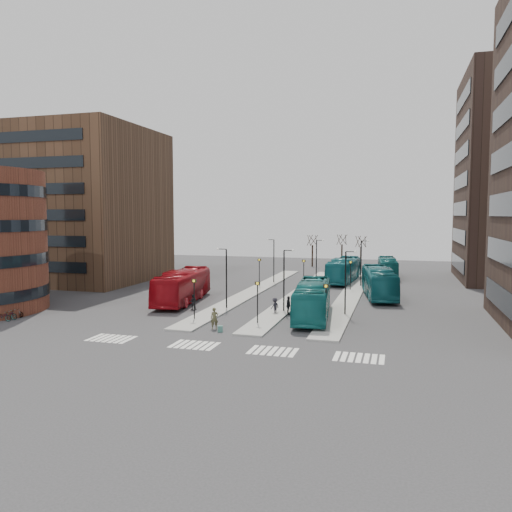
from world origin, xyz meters
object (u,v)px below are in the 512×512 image
(traveller, at_px, (214,318))
(bicycle_mid, at_px, (16,313))
(commuter_c, at_px, (275,306))
(commuter_a, at_px, (193,302))
(teal_bus_c, at_px, (379,282))
(teal_bus_b, at_px, (344,270))
(bicycle_far, at_px, (9,315))
(bicycle_near, at_px, (3,316))
(red_bus, at_px, (183,286))
(suitcase, at_px, (220,329))
(teal_bus_d, at_px, (388,267))
(teal_bus_a, at_px, (312,300))
(commuter_b, at_px, (288,305))

(traveller, height_order, bicycle_mid, traveller)
(traveller, bearing_deg, commuter_c, 41.50)
(commuter_a, bearing_deg, teal_bus_c, -161.28)
(teal_bus_b, xyz_separation_m, bicycle_far, (-26.92, -34.25, -1.29))
(traveller, bearing_deg, bicycle_near, 161.70)
(commuter_c, distance_m, bicycle_mid, 24.45)
(red_bus, relative_size, bicycle_near, 7.57)
(traveller, distance_m, bicycle_far, 19.68)
(suitcase, xyz_separation_m, teal_bus_d, (12.40, 40.96, 1.27))
(traveller, bearing_deg, teal_bus_d, 46.65)
(teal_bus_c, relative_size, bicycle_near, 7.40)
(commuter_c, bearing_deg, traveller, 6.25)
(teal_bus_c, xyz_separation_m, bicycle_far, (-32.27, -22.30, -1.29))
(teal_bus_c, bearing_deg, teal_bus_b, 105.34)
(red_bus, distance_m, teal_bus_a, 15.76)
(teal_bus_a, relative_size, commuter_a, 7.85)
(traveller, xyz_separation_m, bicycle_far, (-19.61, -1.61, -0.46))
(teal_bus_b, distance_m, commuter_c, 25.26)
(teal_bus_a, distance_m, traveller, 9.96)
(teal_bus_a, height_order, teal_bus_d, teal_bus_a)
(red_bus, distance_m, bicycle_mid, 16.72)
(teal_bus_b, height_order, commuter_c, teal_bus_b)
(bicycle_near, distance_m, bicycle_far, 0.72)
(teal_bus_d, distance_m, commuter_c, 33.88)
(commuter_b, relative_size, bicycle_far, 1.04)
(suitcase, bearing_deg, bicycle_mid, 158.48)
(teal_bus_a, bearing_deg, teal_bus_d, 73.60)
(teal_bus_d, distance_m, traveller, 42.24)
(teal_bus_c, height_order, commuter_c, teal_bus_c)
(bicycle_mid, bearing_deg, teal_bus_b, -46.50)
(teal_bus_c, distance_m, bicycle_far, 39.25)
(teal_bus_c, bearing_deg, commuter_b, -130.24)
(teal_bus_c, distance_m, bicycle_near, 39.66)
(commuter_c, xyz_separation_m, bicycle_mid, (-22.94, -8.44, -0.34))
(teal_bus_a, bearing_deg, commuter_c, 161.35)
(teal_bus_a, height_order, commuter_a, teal_bus_a)
(teal_bus_c, height_order, bicycle_far, teal_bus_c)
(teal_bus_c, bearing_deg, bicycle_mid, -155.20)
(commuter_b, distance_m, commuter_c, 1.37)
(red_bus, bearing_deg, teal_bus_a, -23.10)
(commuter_b, bearing_deg, suitcase, 153.59)
(teal_bus_d, height_order, bicycle_mid, teal_bus_d)
(teal_bus_b, height_order, commuter_b, teal_bus_b)
(traveller, bearing_deg, red_bus, 100.34)
(bicycle_near, xyz_separation_m, bicycle_mid, (0.00, 1.61, 0.01))
(red_bus, bearing_deg, bicycle_far, -139.26)
(commuter_c, bearing_deg, bicycle_near, -36.69)
(commuter_b, xyz_separation_m, commuter_c, (-1.36, 0.05, -0.12))
(teal_bus_c, bearing_deg, traveller, -130.25)
(teal_bus_d, bearing_deg, red_bus, -130.52)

